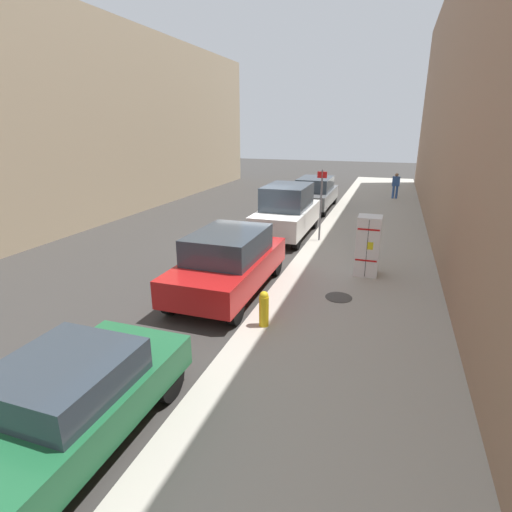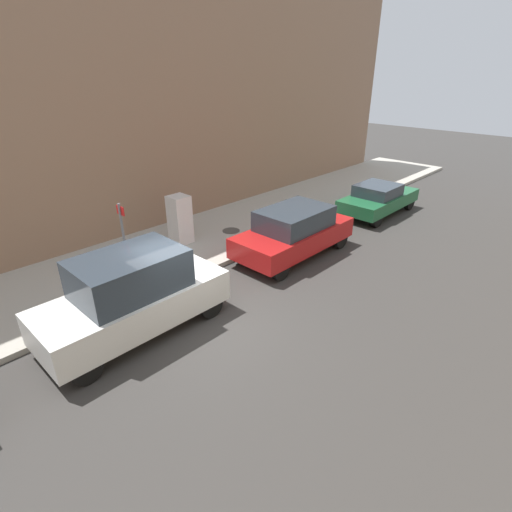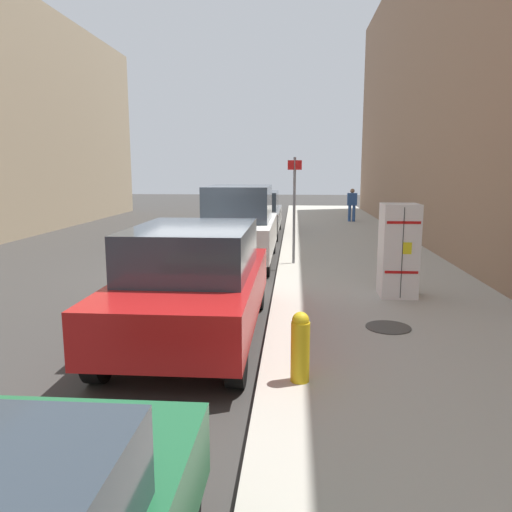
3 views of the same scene
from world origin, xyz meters
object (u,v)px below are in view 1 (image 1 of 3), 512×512
(pedestrian_walking_far, at_px, (396,184))
(parked_suv_red, at_px, (229,261))
(street_sign_post, at_px, (321,202))
(discarded_refrigerator, at_px, (368,246))
(fire_hydrant, at_px, (264,308))
(parked_suv_gray, at_px, (315,193))
(parked_van_white, at_px, (287,211))
(parked_sedan_green, at_px, (60,408))

(pedestrian_walking_far, relative_size, parked_suv_red, 0.33)
(street_sign_post, relative_size, parked_suv_red, 0.59)
(discarded_refrigerator, bearing_deg, parked_suv_red, 32.70)
(parked_suv_red, bearing_deg, fire_hydrant, 130.82)
(parked_suv_gray, distance_m, parked_van_white, 6.18)
(discarded_refrigerator, relative_size, street_sign_post, 0.65)
(parked_van_white, height_order, parked_sedan_green, parked_van_white)
(street_sign_post, bearing_deg, parked_sedan_green, 82.58)
(discarded_refrigerator, distance_m, parked_suv_red, 4.22)
(parked_suv_gray, bearing_deg, discarded_refrigerator, 109.12)
(street_sign_post, height_order, parked_van_white, street_sign_post)
(parked_suv_gray, bearing_deg, parked_van_white, 90.00)
(street_sign_post, xyz_separation_m, parked_sedan_green, (1.52, 11.70, -0.96))
(discarded_refrigerator, height_order, parked_sedan_green, discarded_refrigerator)
(street_sign_post, relative_size, parked_sedan_green, 0.63)
(discarded_refrigerator, relative_size, parked_suv_gray, 0.37)
(parked_van_white, xyz_separation_m, parked_suv_red, (-0.00, 6.33, -0.16))
(fire_hydrant, xyz_separation_m, pedestrian_walking_far, (-2.62, -18.42, 0.45))
(street_sign_post, xyz_separation_m, parked_van_white, (1.52, -0.76, -0.62))
(discarded_refrigerator, distance_m, pedestrian_walking_far, 14.28)
(parked_van_white, bearing_deg, fire_hydrant, 101.18)
(pedestrian_walking_far, xyz_separation_m, parked_suv_gray, (4.24, 4.03, -0.15))
(parked_suv_gray, bearing_deg, pedestrian_walking_far, -136.44)
(parked_suv_gray, bearing_deg, fire_hydrant, 96.43)
(street_sign_post, bearing_deg, discarded_refrigerator, 121.55)
(discarded_refrigerator, height_order, parked_suv_gray, discarded_refrigerator)
(parked_suv_red, relative_size, parked_sedan_green, 1.07)
(parked_suv_gray, xyz_separation_m, parked_van_white, (0.00, 6.18, 0.18))
(discarded_refrigerator, bearing_deg, pedestrian_walking_far, -92.79)
(discarded_refrigerator, height_order, pedestrian_walking_far, discarded_refrigerator)
(parked_suv_gray, relative_size, parked_sedan_green, 1.12)
(pedestrian_walking_far, bearing_deg, fire_hydrant, -10.25)
(fire_hydrant, height_order, parked_suv_red, parked_suv_red)
(fire_hydrant, bearing_deg, parked_van_white, -78.82)
(parked_suv_red, bearing_deg, parked_suv_gray, -90.00)
(parked_van_white, relative_size, parked_sedan_green, 1.08)
(discarded_refrigerator, xyz_separation_m, pedestrian_walking_far, (-0.70, -14.27, -0.02))
(discarded_refrigerator, relative_size, parked_sedan_green, 0.41)
(parked_suv_gray, relative_size, parked_van_white, 1.04)
(street_sign_post, xyz_separation_m, fire_hydrant, (-0.10, 7.45, -1.10))
(pedestrian_walking_far, distance_m, parked_suv_gray, 5.86)
(fire_hydrant, distance_m, parked_sedan_green, 4.55)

